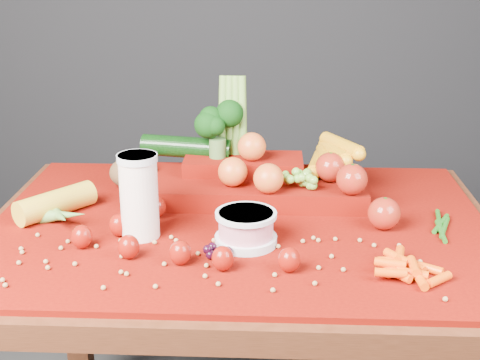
{
  "coord_description": "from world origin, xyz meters",
  "views": [
    {
      "loc": [
        0.06,
        -1.3,
        1.33
      ],
      "look_at": [
        0.0,
        0.02,
        0.85
      ],
      "focal_mm": 50.0,
      "sensor_mm": 36.0,
      "label": 1
    }
  ],
  "objects_px": {
    "yogurt_bowl": "(246,227)",
    "table": "(240,267)",
    "milk_glass": "(139,193)",
    "produce_mound": "(259,172)"
  },
  "relations": [
    {
      "from": "table",
      "to": "milk_glass",
      "type": "relative_size",
      "value": 6.35
    },
    {
      "from": "milk_glass",
      "to": "yogurt_bowl",
      "type": "height_order",
      "value": "milk_glass"
    },
    {
      "from": "table",
      "to": "milk_glass",
      "type": "distance_m",
      "value": 0.29
    },
    {
      "from": "milk_glass",
      "to": "produce_mound",
      "type": "bearing_deg",
      "value": 45.59
    },
    {
      "from": "yogurt_bowl",
      "to": "produce_mound",
      "type": "relative_size",
      "value": 0.21
    },
    {
      "from": "table",
      "to": "yogurt_bowl",
      "type": "distance_m",
      "value": 0.18
    },
    {
      "from": "produce_mound",
      "to": "milk_glass",
      "type": "bearing_deg",
      "value": -134.41
    },
    {
      "from": "table",
      "to": "produce_mound",
      "type": "distance_m",
      "value": 0.23
    },
    {
      "from": "yogurt_bowl",
      "to": "table",
      "type": "bearing_deg",
      "value": 99.35
    },
    {
      "from": "milk_glass",
      "to": "produce_mound",
      "type": "xyz_separation_m",
      "value": [
        0.23,
        0.24,
        -0.04
      ]
    }
  ]
}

